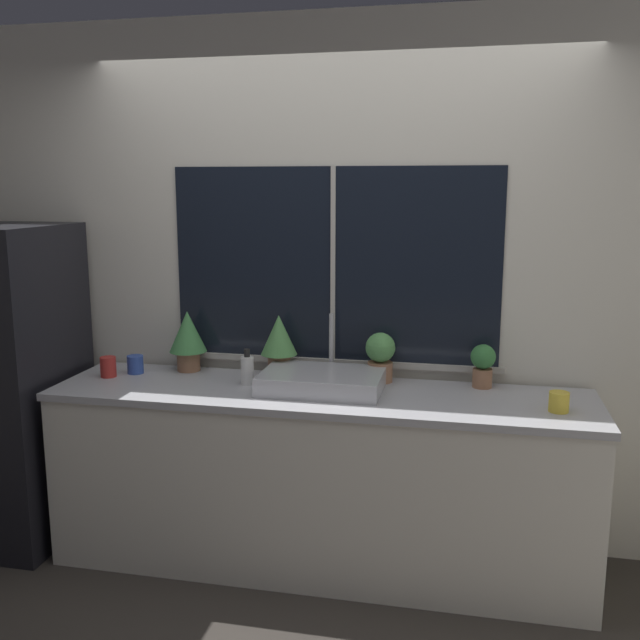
{
  "coord_description": "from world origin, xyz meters",
  "views": [
    {
      "loc": [
        0.69,
        -2.91,
        1.87
      ],
      "look_at": [
        0.0,
        0.31,
        1.24
      ],
      "focal_mm": 40.0,
      "sensor_mm": 36.0,
      "label": 1
    }
  ],
  "objects_px": {
    "potted_plant_far_left": "(188,336)",
    "mug_yellow": "(559,402)",
    "mug_red": "(108,367)",
    "refrigerator": "(3,385)",
    "potted_plant_far_right": "(483,364)",
    "potted_plant_center_right": "(380,355)",
    "sink": "(322,381)",
    "mug_blue": "(135,364)",
    "soap_bottle": "(247,370)",
    "potted_plant_center_left": "(279,340)"
  },
  "relations": [
    {
      "from": "potted_plant_center_left",
      "to": "mug_yellow",
      "type": "bearing_deg",
      "value": -13.38
    },
    {
      "from": "potted_plant_center_right",
      "to": "mug_red",
      "type": "bearing_deg",
      "value": -171.55
    },
    {
      "from": "potted_plant_far_left",
      "to": "mug_yellow",
      "type": "height_order",
      "value": "potted_plant_far_left"
    },
    {
      "from": "potted_plant_center_right",
      "to": "potted_plant_far_left",
      "type": "bearing_deg",
      "value": 180.0
    },
    {
      "from": "mug_blue",
      "to": "mug_red",
      "type": "bearing_deg",
      "value": -137.95
    },
    {
      "from": "potted_plant_far_right",
      "to": "mug_blue",
      "type": "height_order",
      "value": "potted_plant_far_right"
    },
    {
      "from": "refrigerator",
      "to": "mug_red",
      "type": "relative_size",
      "value": 15.95
    },
    {
      "from": "sink",
      "to": "mug_blue",
      "type": "xyz_separation_m",
      "value": [
        -1.03,
        0.1,
        0.0
      ]
    },
    {
      "from": "potted_plant_center_right",
      "to": "mug_blue",
      "type": "distance_m",
      "value": 1.29
    },
    {
      "from": "potted_plant_center_left",
      "to": "potted_plant_center_right",
      "type": "bearing_deg",
      "value": -0.0
    },
    {
      "from": "sink",
      "to": "mug_blue",
      "type": "height_order",
      "value": "sink"
    },
    {
      "from": "potted_plant_far_right",
      "to": "mug_red",
      "type": "distance_m",
      "value": 1.9
    },
    {
      "from": "potted_plant_far_left",
      "to": "mug_red",
      "type": "height_order",
      "value": "potted_plant_far_left"
    },
    {
      "from": "refrigerator",
      "to": "potted_plant_far_right",
      "type": "bearing_deg",
      "value": 6.58
    },
    {
      "from": "potted_plant_center_left",
      "to": "potted_plant_far_right",
      "type": "xyz_separation_m",
      "value": [
        1.03,
        0.0,
        -0.07
      ]
    },
    {
      "from": "soap_bottle",
      "to": "mug_red",
      "type": "height_order",
      "value": "soap_bottle"
    },
    {
      "from": "refrigerator",
      "to": "mug_blue",
      "type": "xyz_separation_m",
      "value": [
        0.67,
        0.17,
        0.1
      ]
    },
    {
      "from": "soap_bottle",
      "to": "sink",
      "type": "bearing_deg",
      "value": -2.55
    },
    {
      "from": "potted_plant_far_right",
      "to": "potted_plant_center_left",
      "type": "bearing_deg",
      "value": -180.0
    },
    {
      "from": "mug_blue",
      "to": "potted_plant_center_right",
      "type": "bearing_deg",
      "value": 4.98
    },
    {
      "from": "potted_plant_far_left",
      "to": "mug_red",
      "type": "bearing_deg",
      "value": -150.09
    },
    {
      "from": "mug_red",
      "to": "potted_plant_center_right",
      "type": "bearing_deg",
      "value": 8.45
    },
    {
      "from": "mug_blue",
      "to": "refrigerator",
      "type": "bearing_deg",
      "value": -165.68
    },
    {
      "from": "sink",
      "to": "potted_plant_center_right",
      "type": "xyz_separation_m",
      "value": [
        0.25,
        0.21,
        0.09
      ]
    },
    {
      "from": "potted_plant_far_right",
      "to": "mug_red",
      "type": "height_order",
      "value": "potted_plant_far_right"
    },
    {
      "from": "potted_plant_far_left",
      "to": "mug_yellow",
      "type": "bearing_deg",
      "value": -9.85
    },
    {
      "from": "sink",
      "to": "mug_red",
      "type": "distance_m",
      "value": 1.13
    },
    {
      "from": "potted_plant_center_right",
      "to": "potted_plant_far_right",
      "type": "height_order",
      "value": "potted_plant_center_right"
    },
    {
      "from": "sink",
      "to": "mug_yellow",
      "type": "xyz_separation_m",
      "value": [
        1.08,
        -0.11,
        -0.0
      ]
    },
    {
      "from": "sink",
      "to": "soap_bottle",
      "type": "height_order",
      "value": "sink"
    },
    {
      "from": "mug_red",
      "to": "refrigerator",
      "type": "bearing_deg",
      "value": -172.22
    },
    {
      "from": "potted_plant_center_right",
      "to": "potted_plant_center_left",
      "type": "bearing_deg",
      "value": 180.0
    },
    {
      "from": "potted_plant_center_left",
      "to": "soap_bottle",
      "type": "bearing_deg",
      "value": -119.93
    },
    {
      "from": "potted_plant_center_right",
      "to": "mug_blue",
      "type": "relative_size",
      "value": 2.64
    },
    {
      "from": "sink",
      "to": "mug_yellow",
      "type": "bearing_deg",
      "value": -5.93
    },
    {
      "from": "refrigerator",
      "to": "potted_plant_center_right",
      "type": "relative_size",
      "value": 6.66
    },
    {
      "from": "potted_plant_center_right",
      "to": "refrigerator",
      "type": "bearing_deg",
      "value": -171.74
    },
    {
      "from": "potted_plant_far_left",
      "to": "potted_plant_far_right",
      "type": "xyz_separation_m",
      "value": [
        1.53,
        0.0,
        -0.07
      ]
    },
    {
      "from": "potted_plant_center_left",
      "to": "mug_red",
      "type": "bearing_deg",
      "value": -166.52
    },
    {
      "from": "mug_yellow",
      "to": "mug_blue",
      "type": "bearing_deg",
      "value": 174.3
    },
    {
      "from": "refrigerator",
      "to": "mug_yellow",
      "type": "distance_m",
      "value": 2.78
    },
    {
      "from": "potted_plant_far_left",
      "to": "mug_yellow",
      "type": "xyz_separation_m",
      "value": [
        1.85,
        -0.32,
        -0.14
      ]
    },
    {
      "from": "refrigerator",
      "to": "sink",
      "type": "bearing_deg",
      "value": 2.48
    },
    {
      "from": "potted_plant_center_left",
      "to": "mug_blue",
      "type": "xyz_separation_m",
      "value": [
        -0.75,
        -0.11,
        -0.14
      ]
    },
    {
      "from": "mug_blue",
      "to": "sink",
      "type": "bearing_deg",
      "value": -5.46
    },
    {
      "from": "mug_red",
      "to": "potted_plant_far_right",
      "type": "bearing_deg",
      "value": 6.22
    },
    {
      "from": "potted_plant_far_left",
      "to": "soap_bottle",
      "type": "height_order",
      "value": "potted_plant_far_left"
    },
    {
      "from": "potted_plant_far_left",
      "to": "potted_plant_center_left",
      "type": "distance_m",
      "value": 0.5
    },
    {
      "from": "refrigerator",
      "to": "potted_plant_far_left",
      "type": "xyz_separation_m",
      "value": [
        0.93,
        0.28,
        0.24
      ]
    },
    {
      "from": "potted_plant_far_left",
      "to": "potted_plant_center_right",
      "type": "bearing_deg",
      "value": -0.0
    }
  ]
}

